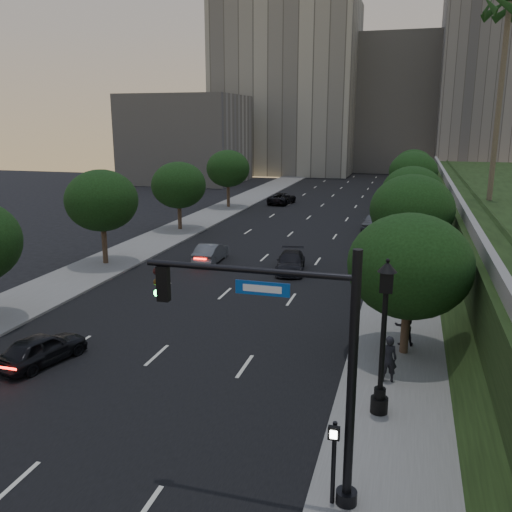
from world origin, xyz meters
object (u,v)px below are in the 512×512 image
(traffic_signal_mast, at_px, (308,375))
(pedestrian_b, at_px, (404,326))
(pedestrian_a, at_px, (388,359))
(sedan_mid_left, at_px, (211,253))
(pedestrian_c, at_px, (422,283))
(street_lamp, at_px, (383,345))
(sedan_near_right, at_px, (291,262))
(sedan_near_left, at_px, (42,349))
(sedan_far_left, at_px, (282,198))
(sedan_far_right, at_px, (374,221))

(traffic_signal_mast, height_order, pedestrian_b, traffic_signal_mast)
(pedestrian_a, relative_size, pedestrian_b, 1.04)
(sedan_mid_left, bearing_deg, pedestrian_c, 159.60)
(pedestrian_a, height_order, pedestrian_b, pedestrian_a)
(street_lamp, height_order, pedestrian_c, street_lamp)
(street_lamp, xyz_separation_m, pedestrian_c, (1.52, 13.46, -1.65))
(sedan_mid_left, xyz_separation_m, sedan_near_right, (6.09, -0.90, -0.05))
(sedan_near_left, bearing_deg, sedan_far_left, -74.38)
(sedan_near_left, relative_size, sedan_mid_left, 0.92)
(traffic_signal_mast, distance_m, sedan_near_left, 13.65)
(sedan_far_right, xyz_separation_m, pedestrian_c, (4.10, -20.48, 0.23))
(sedan_near_left, xyz_separation_m, sedan_near_right, (6.92, 16.89, -0.02))
(sedan_near_left, bearing_deg, street_lamp, -166.97)
(traffic_signal_mast, height_order, sedan_mid_left, traffic_signal_mast)
(sedan_near_left, distance_m, sedan_mid_left, 17.81)
(sedan_far_left, relative_size, pedestrian_a, 2.70)
(traffic_signal_mast, bearing_deg, pedestrian_b, 78.23)
(sedan_mid_left, distance_m, pedestrian_c, 15.27)
(pedestrian_b, relative_size, pedestrian_c, 1.07)
(street_lamp, height_order, sedan_far_right, street_lamp)
(sedan_far_left, bearing_deg, pedestrian_a, 115.67)
(sedan_near_left, height_order, pedestrian_a, pedestrian_a)
(sedan_near_right, relative_size, pedestrian_a, 2.42)
(pedestrian_b, bearing_deg, pedestrian_c, -107.95)
(sedan_near_left, bearing_deg, pedestrian_a, -157.08)
(traffic_signal_mast, height_order, sedan_near_right, traffic_signal_mast)
(street_lamp, bearing_deg, sedan_mid_left, 125.51)
(sedan_mid_left, height_order, pedestrian_c, pedestrian_c)
(street_lamp, xyz_separation_m, sedan_near_right, (-6.91, 17.31, -1.98))
(traffic_signal_mast, bearing_deg, pedestrian_c, 80.26)
(traffic_signal_mast, height_order, sedan_far_right, traffic_signal_mast)
(sedan_near_left, distance_m, pedestrian_a, 14.13)
(sedan_near_left, bearing_deg, sedan_near_right, -97.54)
(street_lamp, bearing_deg, sedan_near_right, 111.75)
(sedan_mid_left, relative_size, pedestrian_a, 2.28)
(pedestrian_c, bearing_deg, sedan_near_left, 20.09)
(traffic_signal_mast, height_order, pedestrian_c, traffic_signal_mast)
(sedan_far_right, xyz_separation_m, pedestrian_b, (3.27, -27.70, 0.29))
(sedan_far_left, xyz_separation_m, pedestrian_b, (15.23, -40.90, 0.35))
(street_lamp, height_order, pedestrian_a, street_lamp)
(pedestrian_b, bearing_deg, street_lamp, 72.27)
(street_lamp, relative_size, sedan_far_left, 1.12)
(sedan_near_right, xyz_separation_m, pedestrian_c, (8.43, -3.84, 0.33))
(sedan_near_left, relative_size, pedestrian_b, 2.19)
(sedan_far_left, xyz_separation_m, pedestrian_a, (14.69, -44.73, 0.38))
(pedestrian_b, distance_m, pedestrian_c, 7.26)
(pedestrian_a, xyz_separation_m, pedestrian_c, (1.37, 11.04, -0.09))
(street_lamp, relative_size, pedestrian_a, 3.02)
(street_lamp, xyz_separation_m, pedestrian_a, (0.16, 2.42, -1.56))
(sedan_near_left, bearing_deg, sedan_far_right, -93.80)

